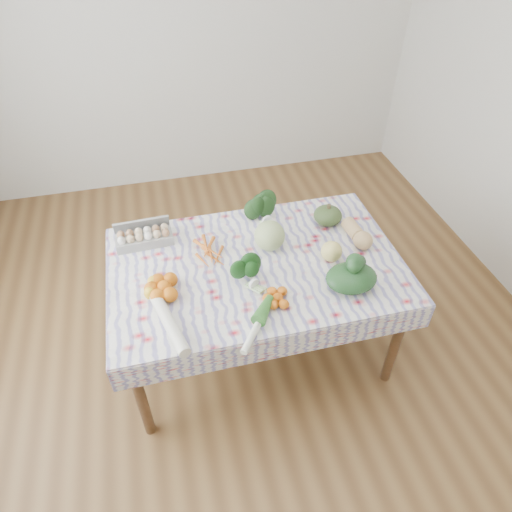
{
  "coord_description": "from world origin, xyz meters",
  "views": [
    {
      "loc": [
        -0.46,
        -1.85,
        2.53
      ],
      "look_at": [
        0.0,
        0.0,
        0.82
      ],
      "focal_mm": 32.0,
      "sensor_mm": 36.0,
      "label": 1
    }
  ],
  "objects_px": {
    "egg_carton": "(144,238)",
    "kabocha_squash": "(328,215)",
    "dining_table": "(256,274)",
    "grapefruit": "(331,251)",
    "butternut_squash": "(358,233)",
    "cabbage": "(270,236)"
  },
  "relations": [
    {
      "from": "cabbage",
      "to": "butternut_squash",
      "type": "xyz_separation_m",
      "value": [
        0.53,
        -0.06,
        -0.03
      ]
    },
    {
      "from": "kabocha_squash",
      "to": "cabbage",
      "type": "xyz_separation_m",
      "value": [
        -0.42,
        -0.14,
        0.03
      ]
    },
    {
      "from": "grapefruit",
      "to": "dining_table",
      "type": "bearing_deg",
      "value": 170.99
    },
    {
      "from": "cabbage",
      "to": "butternut_squash",
      "type": "bearing_deg",
      "value": -6.65
    },
    {
      "from": "dining_table",
      "to": "butternut_squash",
      "type": "height_order",
      "value": "butternut_squash"
    },
    {
      "from": "kabocha_squash",
      "to": "butternut_squash",
      "type": "relative_size",
      "value": 0.72
    },
    {
      "from": "egg_carton",
      "to": "kabocha_squash",
      "type": "height_order",
      "value": "kabocha_squash"
    },
    {
      "from": "grapefruit",
      "to": "butternut_squash",
      "type": "bearing_deg",
      "value": 30.11
    },
    {
      "from": "kabocha_squash",
      "to": "dining_table",
      "type": "bearing_deg",
      "value": -153.58
    },
    {
      "from": "egg_carton",
      "to": "cabbage",
      "type": "bearing_deg",
      "value": -18.86
    },
    {
      "from": "dining_table",
      "to": "egg_carton",
      "type": "bearing_deg",
      "value": 151.5
    },
    {
      "from": "butternut_squash",
      "to": "grapefruit",
      "type": "height_order",
      "value": "grapefruit"
    },
    {
      "from": "butternut_squash",
      "to": "dining_table",
      "type": "bearing_deg",
      "value": -179.89
    },
    {
      "from": "egg_carton",
      "to": "grapefruit",
      "type": "relative_size",
      "value": 2.75
    },
    {
      "from": "dining_table",
      "to": "kabocha_squash",
      "type": "xyz_separation_m",
      "value": [
        0.53,
        0.26,
        0.14
      ]
    },
    {
      "from": "egg_carton",
      "to": "butternut_squash",
      "type": "bearing_deg",
      "value": -14.82
    },
    {
      "from": "butternut_squash",
      "to": "cabbage",
      "type": "bearing_deg",
      "value": 168.39
    },
    {
      "from": "egg_carton",
      "to": "butternut_squash",
      "type": "distance_m",
      "value": 1.27
    },
    {
      "from": "egg_carton",
      "to": "kabocha_squash",
      "type": "relative_size",
      "value": 1.87
    },
    {
      "from": "kabocha_squash",
      "to": "grapefruit",
      "type": "relative_size",
      "value": 1.46
    },
    {
      "from": "dining_table",
      "to": "grapefruit",
      "type": "relative_size",
      "value": 13.26
    },
    {
      "from": "kabocha_squash",
      "to": "cabbage",
      "type": "distance_m",
      "value": 0.44
    }
  ]
}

